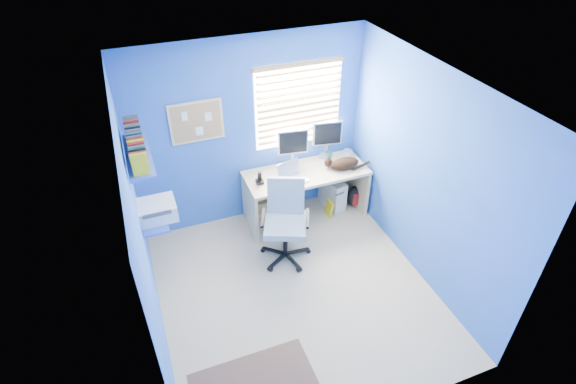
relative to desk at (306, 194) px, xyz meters
name	(u,v)px	position (x,y,z in m)	size (l,w,h in m)	color
floor	(296,292)	(-0.64, -1.26, -0.37)	(3.00, 3.20, 0.00)	tan
ceiling	(299,88)	(-0.64, -1.26, 2.13)	(3.00, 3.20, 0.00)	white
wall_back	(250,134)	(-0.64, 0.34, 0.88)	(3.00, 0.01, 2.50)	#2065B1
wall_front	(379,333)	(-0.64, -2.86, 0.88)	(3.00, 0.01, 2.50)	#2065B1
wall_left	(143,244)	(-2.14, -1.26, 0.88)	(0.01, 3.20, 2.50)	#2065B1
wall_right	(425,177)	(0.86, -1.26, 0.88)	(0.01, 3.20, 2.50)	#2065B1
desk	(306,194)	(0.00, 0.00, 0.00)	(1.62, 0.65, 0.74)	beige
laptop	(294,174)	(-0.23, -0.14, 0.48)	(0.33, 0.26, 0.22)	silver
monitor_left	(292,148)	(-0.12, 0.21, 0.64)	(0.40, 0.12, 0.54)	silver
monitor_right	(326,139)	(0.40, 0.26, 0.64)	(0.40, 0.12, 0.54)	silver
phone	(260,177)	(-0.65, -0.02, 0.45)	(0.09, 0.11, 0.17)	black
mug	(329,155)	(0.42, 0.20, 0.42)	(0.10, 0.09, 0.10)	#27605C
cd_spindle	(348,153)	(0.70, 0.19, 0.41)	(0.13, 0.13, 0.07)	silver
cat	(344,163)	(0.50, -0.10, 0.44)	(0.40, 0.21, 0.14)	black
tower_pc	(332,192)	(0.45, 0.09, -0.14)	(0.19, 0.44, 0.45)	beige
drawer_boxes	(261,209)	(-0.61, 0.11, -0.17)	(0.35, 0.28, 0.41)	tan
yellow_book	(329,208)	(0.31, -0.11, -0.25)	(0.03, 0.17, 0.24)	yellow
backpack	(355,196)	(0.76, -0.02, -0.21)	(0.27, 0.20, 0.31)	black
office_chair	(285,231)	(-0.53, -0.63, 0.02)	(0.79, 0.79, 1.03)	black
window_blinds	(299,105)	(0.01, 0.31, 1.18)	(1.15, 0.05, 1.10)	white
corkboard	(197,122)	(-1.29, 0.33, 1.18)	(0.64, 0.02, 0.52)	beige
wall_shelves	(146,179)	(-1.99, -0.51, 1.06)	(0.42, 0.90, 1.05)	blue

